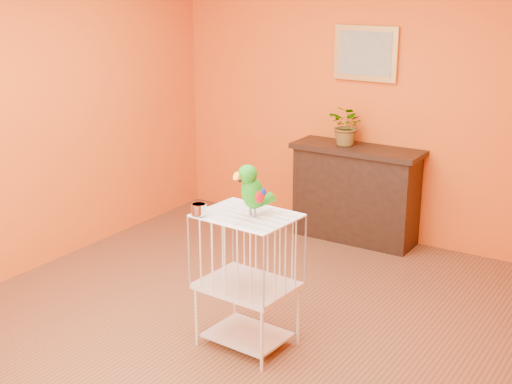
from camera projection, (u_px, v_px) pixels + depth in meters
The scene contains 8 objects.
ground at pixel (231, 321), 5.25m from camera, with size 4.50×4.50×0.00m, color brown.
room_shell at pixel (229, 109), 4.79m from camera, with size 4.50×4.50×4.50m.
console_cabinet at pixel (355, 194), 6.74m from camera, with size 1.23×0.44×0.91m.
potted_plant at pixel (345, 131), 6.58m from camera, with size 0.34×0.38×0.29m, color #26722D.
framed_picture at pixel (366, 53), 6.52m from camera, with size 0.62×0.04×0.50m.
birdcage at pixel (247, 279), 4.78m from camera, with size 0.64×0.51×0.95m.
feed_cup at pixel (199, 209), 4.62m from camera, with size 0.10×0.10×0.07m, color silver.
parrot at pixel (252, 189), 4.58m from camera, with size 0.21×0.31×0.35m.
Camera 1 is at (2.70, -3.90, 2.46)m, focal length 50.00 mm.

